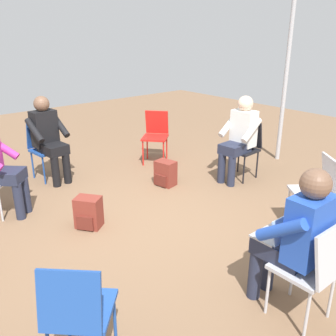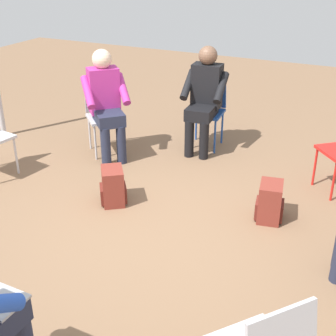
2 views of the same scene
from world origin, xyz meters
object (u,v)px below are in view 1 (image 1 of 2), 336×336
(chair_northwest, at_px, (156,133))
(chair_east, at_px, (313,266))
(chair_northeast, at_px, (318,188))
(chair_west, at_px, (44,146))
(person_in_black, at_px, (48,135))
(backpack_near_laptop_user, at_px, (89,214))
(backpack_by_empty_chair, at_px, (166,175))
(chair_southeast, at_px, (77,310))
(person_in_white, at_px, (239,135))
(chair_north, at_px, (245,145))
(person_with_laptop, at_px, (296,234))

(chair_northwest, relative_size, chair_east, 1.00)
(chair_northeast, height_order, chair_west, same)
(chair_west, xyz_separation_m, person_in_black, (0.17, 0.01, 0.20))
(backpack_near_laptop_user, bearing_deg, backpack_by_empty_chair, 104.05)
(chair_southeast, height_order, person_in_white, person_in_white)
(chair_west, relative_size, person_in_white, 0.69)
(person_in_black, bearing_deg, chair_north, 136.98)
(person_with_laptop, xyz_separation_m, backpack_near_laptop_user, (-2.22, -0.54, -0.53))
(person_in_black, bearing_deg, chair_northwest, 163.12)
(chair_west, xyz_separation_m, backpack_near_laptop_user, (1.77, -0.28, -0.34))
(chair_southeast, relative_size, person_in_white, 0.69)
(chair_southeast, bearing_deg, person_with_laptop, 25.10)
(chair_northeast, xyz_separation_m, chair_east, (0.72, -1.37, 0.00))
(chair_west, distance_m, chair_southeast, 3.67)
(chair_northeast, relative_size, person_in_white, 0.69)
(person_with_laptop, bearing_deg, chair_north, 46.64)
(chair_north, bearing_deg, chair_northeast, 153.29)
(person_in_white, relative_size, backpack_by_empty_chair, 3.44)
(chair_northwest, xyz_separation_m, person_in_white, (1.42, 0.41, 0.20))
(backpack_near_laptop_user, bearing_deg, chair_east, 12.78)
(chair_southeast, relative_size, person_in_black, 0.69)
(chair_northeast, height_order, person_in_white, person_in_white)
(chair_west, xyz_separation_m, chair_east, (4.16, 0.27, 0.00))
(chair_west, xyz_separation_m, backpack_by_empty_chair, (1.41, 1.17, -0.34))
(chair_northeast, bearing_deg, backpack_near_laptop_user, 87.30)
(backpack_near_laptop_user, bearing_deg, chair_west, 171.16)
(chair_northwest, xyz_separation_m, person_in_black, (-0.35, -1.69, 0.20))
(chair_west, xyz_separation_m, person_in_white, (1.94, 2.12, 0.20))
(chair_east, bearing_deg, chair_northwest, 69.38)
(chair_northwest, bearing_deg, person_with_laptop, 116.74)
(chair_east, distance_m, backpack_near_laptop_user, 2.47)
(chair_west, height_order, chair_east, same)
(chair_east, height_order, backpack_near_laptop_user, chair_east)
(chair_northeast, relative_size, person_with_laptop, 0.69)
(chair_northwest, xyz_separation_m, chair_west, (-0.52, -1.71, 0.00))
(person_in_white, xyz_separation_m, backpack_near_laptop_user, (-0.17, -2.39, -0.54))
(chair_east, relative_size, person_with_laptop, 0.69)
(backpack_by_empty_chair, bearing_deg, chair_west, -140.29)
(chair_northeast, height_order, chair_northwest, same)
(chair_west, height_order, chair_north, same)
(chair_southeast, bearing_deg, chair_northeast, 44.66)
(chair_northeast, height_order, person_with_laptop, person_with_laptop)
(chair_northwest, bearing_deg, backpack_by_empty_chair, 108.08)
(backpack_by_empty_chair, bearing_deg, chair_southeast, -50.06)
(chair_southeast, relative_size, chair_north, 1.00)
(chair_northwest, height_order, person_with_laptop, person_with_laptop)
(chair_north, xyz_separation_m, person_in_white, (0.01, -0.17, 0.20))
(person_in_white, height_order, backpack_near_laptop_user, person_in_white)
(chair_east, distance_m, person_with_laptop, 0.26)
(chair_northeast, xyz_separation_m, chair_southeast, (0.00, -2.90, 0.00))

